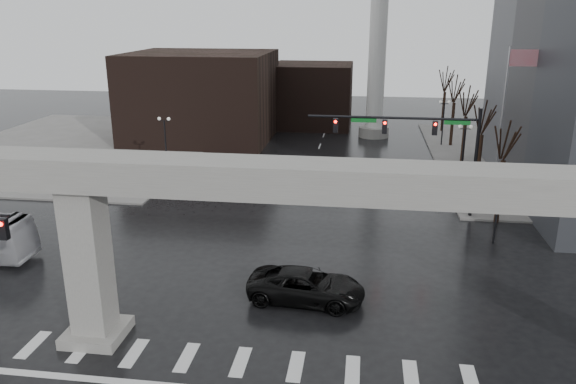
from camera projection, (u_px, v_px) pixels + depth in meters
name	position (u px, v px, depth m)	size (l,w,h in m)	color
ground	(245.00, 349.00, 25.09)	(160.00, 160.00, 0.00)	black
sidewalk_nw	(84.00, 146.00, 62.38)	(28.00, 36.00, 0.15)	slate
elevated_guideway	(272.00, 205.00, 22.81)	(48.00, 2.60, 8.70)	#97958F
building_far_left	(201.00, 96.00, 64.97)	(16.00, 14.00, 10.00)	black
building_far_mid	(313.00, 95.00, 73.15)	(10.00, 10.00, 8.00)	black
smokestack	(379.00, 21.00, 63.59)	(3.60, 3.60, 30.00)	silver
signal_mast_arm	(422.00, 138.00, 39.86)	(12.12, 0.43, 8.00)	black
flagpole_assembly	(507.00, 109.00, 41.53)	(2.06, 0.12, 12.00)	silver
lamp_right_0	(499.00, 192.00, 35.47)	(1.22, 0.32, 5.11)	black
lamp_right_1	(464.00, 143.00, 48.67)	(1.22, 0.32, 5.11)	black
lamp_right_2	(444.00, 115.00, 61.87)	(1.22, 0.32, 5.11)	black
lamp_left_0	(96.00, 176.00, 38.97)	(1.22, 0.32, 5.11)	black
lamp_left_1	(165.00, 134.00, 52.17)	(1.22, 0.32, 5.11)	black
lamp_left_2	(206.00, 110.00, 65.38)	(1.22, 0.32, 5.11)	black
tree_right_0	(501.00, 185.00, 39.33)	(1.09, 1.58, 7.50)	black
tree_right_1	(480.00, 156.00, 46.86)	(1.09, 1.61, 7.67)	black
tree_right_2	(464.00, 136.00, 54.38)	(1.10, 1.63, 7.85)	black
tree_right_3	(453.00, 120.00, 61.90)	(1.11, 1.66, 8.02)	black
tree_right_4	(444.00, 108.00, 69.43)	(1.12, 1.69, 8.19)	black
pickup_truck	(306.00, 286.00, 29.02)	(2.79, 6.04, 1.68)	black
far_car	(292.00, 173.00, 49.97)	(1.51, 3.76, 1.28)	black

